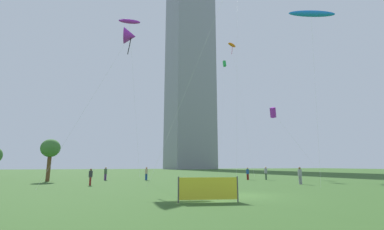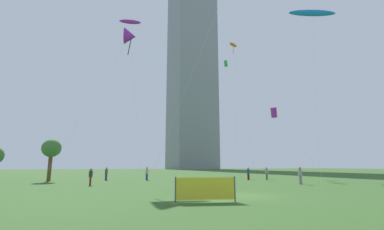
{
  "view_description": "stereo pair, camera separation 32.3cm",
  "coord_description": "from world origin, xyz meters",
  "px_view_note": "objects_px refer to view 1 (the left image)",
  "views": [
    {
      "loc": [
        -9.28,
        -17.23,
        2.06
      ],
      "look_at": [
        0.47,
        13.02,
        8.07
      ],
      "focal_mm": 24.93,
      "sensor_mm": 36.0,
      "label": 1
    },
    {
      "loc": [
        -8.97,
        -17.33,
        2.06
      ],
      "look_at": [
        0.47,
        13.02,
        8.07
      ],
      "focal_mm": 24.93,
      "sensor_mm": 36.0,
      "label": 2
    }
  ],
  "objects_px": {
    "kite_flying_8": "(311,14)",
    "person_standing_0": "(106,173)",
    "kite_flying_0": "(130,36)",
    "kite_flying_2": "(273,113)",
    "person_standing_5": "(300,174)",
    "park_tree_1": "(50,149)",
    "distant_highrise_0": "(191,73)",
    "kite_flying_4": "(232,45)",
    "kite_flying_1": "(224,64)",
    "person_standing_4": "(146,173)",
    "person_standing_2": "(248,173)",
    "event_banner": "(208,189)",
    "person_standing_3": "(91,176)",
    "person_standing_1": "(266,172)",
    "kite_flying_3": "(130,22)"
  },
  "relations": [
    {
      "from": "person_standing_5",
      "to": "park_tree_1",
      "type": "bearing_deg",
      "value": 34.66
    },
    {
      "from": "kite_flying_3",
      "to": "kite_flying_8",
      "type": "xyz_separation_m",
      "value": [
        18.86,
        -19.43,
        -6.38
      ]
    },
    {
      "from": "person_standing_0",
      "to": "person_standing_4",
      "type": "height_order",
      "value": "person_standing_4"
    },
    {
      "from": "person_standing_1",
      "to": "kite_flying_1",
      "type": "distance_m",
      "value": 34.36
    },
    {
      "from": "person_standing_5",
      "to": "kite_flying_8",
      "type": "xyz_separation_m",
      "value": [
        0.76,
        -2.9,
        17.95
      ]
    },
    {
      "from": "person_standing_2",
      "to": "person_standing_4",
      "type": "bearing_deg",
      "value": -138.63
    },
    {
      "from": "person_standing_2",
      "to": "kite_flying_1",
      "type": "height_order",
      "value": "kite_flying_1"
    },
    {
      "from": "person_standing_2",
      "to": "kite_flying_4",
      "type": "distance_m",
      "value": 34.24
    },
    {
      "from": "kite_flying_0",
      "to": "kite_flying_2",
      "type": "height_order",
      "value": "kite_flying_0"
    },
    {
      "from": "distant_highrise_0",
      "to": "person_standing_2",
      "type": "bearing_deg",
      "value": -118.15
    },
    {
      "from": "kite_flying_2",
      "to": "kite_flying_4",
      "type": "distance_m",
      "value": 25.64
    },
    {
      "from": "person_standing_2",
      "to": "distant_highrise_0",
      "type": "distance_m",
      "value": 118.51
    },
    {
      "from": "person_standing_1",
      "to": "kite_flying_4",
      "type": "relative_size",
      "value": 0.06
    },
    {
      "from": "kite_flying_4",
      "to": "person_standing_4",
      "type": "bearing_deg",
      "value": -146.61
    },
    {
      "from": "person_standing_5",
      "to": "kite_flying_0",
      "type": "bearing_deg",
      "value": 36.38
    },
    {
      "from": "person_standing_1",
      "to": "person_standing_4",
      "type": "xyz_separation_m",
      "value": [
        -16.57,
        4.33,
        -0.02
      ]
    },
    {
      "from": "person_standing_0",
      "to": "kite_flying_0",
      "type": "height_order",
      "value": "kite_flying_0"
    },
    {
      "from": "kite_flying_8",
      "to": "park_tree_1",
      "type": "bearing_deg",
      "value": 148.67
    },
    {
      "from": "person_standing_5",
      "to": "kite_flying_2",
      "type": "distance_m",
      "value": 14.58
    },
    {
      "from": "kite_flying_2",
      "to": "event_banner",
      "type": "distance_m",
      "value": 29.97
    },
    {
      "from": "kite_flying_1",
      "to": "park_tree_1",
      "type": "xyz_separation_m",
      "value": [
        -33.64,
        -17.27,
        -22.44
      ]
    },
    {
      "from": "person_standing_1",
      "to": "person_standing_3",
      "type": "bearing_deg",
      "value": 102.67
    },
    {
      "from": "person_standing_4",
      "to": "kite_flying_1",
      "type": "xyz_separation_m",
      "value": [
        21.04,
        18.23,
        25.55
      ]
    },
    {
      "from": "person_standing_1",
      "to": "kite_flying_2",
      "type": "xyz_separation_m",
      "value": [
        2.77,
        1.38,
        9.2
      ]
    },
    {
      "from": "kite_flying_4",
      "to": "event_banner",
      "type": "bearing_deg",
      "value": -119.08
    },
    {
      "from": "distant_highrise_0",
      "to": "person_standing_0",
      "type": "bearing_deg",
      "value": -129.01
    },
    {
      "from": "kite_flying_8",
      "to": "person_standing_0",
      "type": "bearing_deg",
      "value": 139.66
    },
    {
      "from": "person_standing_0",
      "to": "kite_flying_1",
      "type": "distance_m",
      "value": 40.36
    },
    {
      "from": "kite_flying_0",
      "to": "kite_flying_3",
      "type": "relative_size",
      "value": 0.78
    },
    {
      "from": "person_standing_2",
      "to": "event_banner",
      "type": "height_order",
      "value": "person_standing_2"
    },
    {
      "from": "person_standing_3",
      "to": "kite_flying_8",
      "type": "relative_size",
      "value": 0.09
    },
    {
      "from": "person_standing_0",
      "to": "kite_flying_8",
      "type": "height_order",
      "value": "kite_flying_8"
    },
    {
      "from": "person_standing_1",
      "to": "distant_highrise_0",
      "type": "bearing_deg",
      "value": -8.0
    },
    {
      "from": "person_standing_3",
      "to": "distant_highrise_0",
      "type": "bearing_deg",
      "value": -41.85
    },
    {
      "from": "kite_flying_1",
      "to": "kite_flying_3",
      "type": "height_order",
      "value": "kite_flying_1"
    },
    {
      "from": "distant_highrise_0",
      "to": "person_standing_3",
      "type": "bearing_deg",
      "value": -127.73
    },
    {
      "from": "person_standing_2",
      "to": "person_standing_4",
      "type": "relative_size",
      "value": 0.96
    },
    {
      "from": "kite_flying_4",
      "to": "event_banner",
      "type": "distance_m",
      "value": 51.86
    },
    {
      "from": "kite_flying_2",
      "to": "kite_flying_8",
      "type": "distance_m",
      "value": 16.37
    },
    {
      "from": "kite_flying_2",
      "to": "person_standing_5",
      "type": "bearing_deg",
      "value": -112.51
    },
    {
      "from": "person_standing_3",
      "to": "kite_flying_2",
      "type": "distance_m",
      "value": 28.37
    },
    {
      "from": "person_standing_2",
      "to": "person_standing_0",
      "type": "bearing_deg",
      "value": -139.45
    },
    {
      "from": "person_standing_0",
      "to": "person_standing_2",
      "type": "bearing_deg",
      "value": -44.97
    },
    {
      "from": "kite_flying_1",
      "to": "park_tree_1",
      "type": "relative_size",
      "value": 5.02
    },
    {
      "from": "kite_flying_8",
      "to": "distant_highrise_0",
      "type": "xyz_separation_m",
      "value": [
        22.29,
        115.84,
        35.04
      ]
    },
    {
      "from": "person_standing_4",
      "to": "kite_flying_4",
      "type": "relative_size",
      "value": 0.06
    },
    {
      "from": "person_standing_5",
      "to": "kite_flying_1",
      "type": "bearing_deg",
      "value": -38.66
    },
    {
      "from": "kite_flying_1",
      "to": "event_banner",
      "type": "bearing_deg",
      "value": -116.51
    },
    {
      "from": "distant_highrise_0",
      "to": "kite_flying_4",
      "type": "bearing_deg",
      "value": -116.27
    },
    {
      "from": "person_standing_4",
      "to": "kite_flying_8",
      "type": "xyz_separation_m",
      "value": [
        15.76,
        -16.3,
        17.98
      ]
    }
  ]
}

